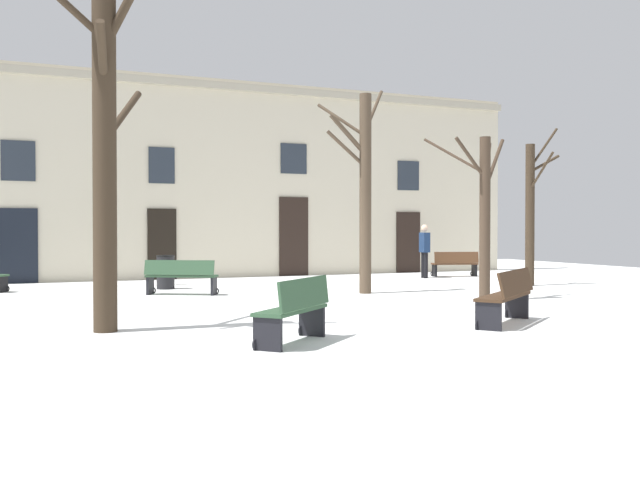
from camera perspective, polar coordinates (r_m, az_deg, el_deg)
The scene contains 13 objects.
ground_plane at distance 14.34m, azimuth 2.85°, elevation -5.54°, with size 33.77×33.77×0.00m, color white.
building_facade at distance 23.24m, azimuth -7.22°, elevation 5.14°, with size 21.10×0.60×6.52m.
tree_right_of_center at distance 11.41m, azimuth -17.38°, elevation 7.05°, with size 2.28×2.19×5.77m.
tree_left_of_center at distance 17.28m, azimuth 3.64°, elevation 4.41°, with size 1.76×1.16×5.21m.
tree_near_facade at distance 15.93m, azimuth 13.40°, elevation 2.33°, with size 1.70×1.47×3.76m.
tree_center at distance 20.42m, azimuth 17.02°, elevation 2.33°, with size 1.26×1.77×4.46m.
streetlamp at distance 20.14m, azimuth -17.43°, elevation 3.43°, with size 0.30×0.30×4.12m.
litter_bin at distance 18.94m, azimuth -12.64°, elevation -2.59°, with size 0.50×0.50×0.90m.
bench_facing_shops at distance 17.17m, azimuth -11.39°, elevation -2.96°, with size 1.76×1.25×0.86m.
bench_back_to_back_left at distance 9.79m, azimuth -2.09°, elevation -5.80°, with size 1.43×1.39×0.94m.
bench_by_litter_bin at distance 23.65m, azimuth 11.09°, elevation -1.95°, with size 1.60×0.85×0.84m.
bench_near_lamp at distance 12.14m, azimuth 15.20°, elevation -4.44°, with size 1.80×1.54×0.93m.
person_crossing_plaza at distance 22.74m, azimuth 8.63°, elevation -0.67°, with size 0.25×0.40×1.75m.
Camera 1 is at (-6.09, -12.89, 1.63)m, focal length 38.75 mm.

